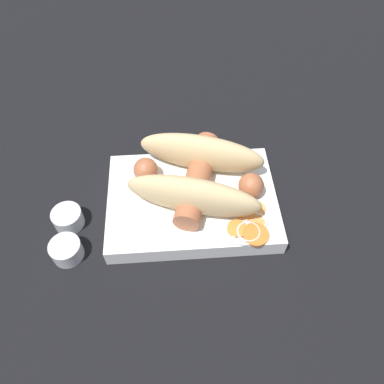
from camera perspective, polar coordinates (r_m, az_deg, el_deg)
ground_plane at (r=0.56m, az=0.00°, el=-2.33°), size 3.00×3.00×0.00m
food_tray at (r=0.55m, az=0.00°, el=-1.50°), size 0.24×0.17×0.03m
bread_roll at (r=0.52m, az=0.57°, el=2.85°), size 0.21×0.17×0.06m
sausage at (r=0.53m, az=0.87°, el=2.03°), size 0.18×0.16×0.04m
pickled_veggies at (r=0.51m, az=8.77°, el=-5.20°), size 0.07×0.08×0.00m
condiment_cup_near at (r=0.56m, az=-18.34°, el=-3.90°), size 0.04×0.04×0.03m
condiment_cup_far at (r=0.53m, az=-18.55°, el=-8.47°), size 0.04×0.04×0.03m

